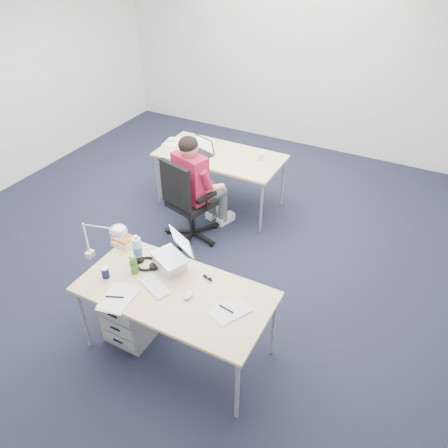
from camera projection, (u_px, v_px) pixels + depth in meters
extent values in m
plane|color=black|center=(179.00, 254.00, 5.08)|extent=(7.00, 7.00, 0.00)
cube|color=silver|center=(295.00, 57.00, 6.78)|extent=(6.00, 0.02, 2.80)
cube|color=tan|center=(175.00, 292.00, 3.56)|extent=(1.60, 0.80, 0.03)
cylinder|color=#B7BABC|center=(84.00, 319.00, 3.81)|extent=(0.04, 0.04, 0.70)
cylinder|color=#B7BABC|center=(237.00, 390.00, 3.24)|extent=(0.04, 0.04, 0.70)
cylinder|color=#B7BABC|center=(133.00, 271.00, 4.31)|extent=(0.04, 0.04, 0.70)
cylinder|color=#B7BABC|center=(273.00, 326.00, 3.74)|extent=(0.04, 0.04, 0.70)
cube|color=tan|center=(220.00, 156.00, 5.55)|extent=(1.60, 0.80, 0.03)
cylinder|color=#B7BABC|center=(158.00, 179.00, 5.79)|extent=(0.04, 0.04, 0.70)
cylinder|color=#B7BABC|center=(261.00, 208.00, 5.23)|extent=(0.04, 0.04, 0.70)
cylinder|color=#B7BABC|center=(186.00, 158.00, 6.30)|extent=(0.04, 0.04, 0.70)
cylinder|color=#B7BABC|center=(283.00, 182.00, 5.73)|extent=(0.04, 0.04, 0.70)
cylinder|color=black|center=(192.00, 218.00, 5.22)|extent=(0.05, 0.05, 0.41)
cube|color=black|center=(192.00, 203.00, 5.10)|extent=(0.55, 0.55, 0.07)
cube|color=black|center=(175.00, 185.00, 4.77)|extent=(0.43, 0.16, 0.52)
cube|color=#B91A3A|center=(190.00, 178.00, 4.92)|extent=(0.45, 0.32, 0.56)
sphere|color=tan|center=(189.00, 147.00, 4.69)|extent=(0.21, 0.21, 0.21)
cube|color=gray|center=(134.00, 310.00, 4.00)|extent=(0.40, 0.50, 0.55)
cube|color=gray|center=(181.00, 176.00, 6.02)|extent=(0.40, 0.50, 0.55)
cube|color=white|center=(154.00, 286.00, 3.58)|extent=(0.33, 0.23, 0.02)
ellipsoid|color=white|center=(188.00, 295.00, 3.49)|extent=(0.06, 0.10, 0.04)
cylinder|color=#12183B|center=(105.00, 272.00, 3.66)|extent=(0.08, 0.08, 0.10)
cylinder|color=silver|center=(137.00, 247.00, 3.81)|extent=(0.09, 0.09, 0.25)
cube|color=silver|center=(123.00, 241.00, 4.02)|extent=(0.22, 0.19, 0.09)
cube|color=black|center=(124.00, 236.00, 4.01)|extent=(0.05, 0.04, 0.17)
cube|color=#F3FF93|center=(117.00, 299.00, 3.47)|extent=(0.25, 0.34, 0.01)
cube|color=#F3FF93|center=(229.00, 311.00, 3.37)|extent=(0.31, 0.35, 0.01)
cylinder|color=white|center=(261.00, 156.00, 5.40)|extent=(0.08, 0.08, 0.09)
cube|color=white|center=(172.00, 142.00, 5.83)|extent=(0.21, 0.28, 0.01)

